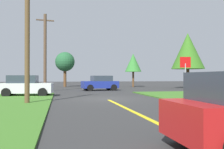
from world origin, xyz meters
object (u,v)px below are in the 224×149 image
Objects in this scene: car_on_crossroad at (221,84)px; utility_pole_mid at (45,52)px; car_approaching_junction at (100,83)px; pine_tree_center at (188,51)px; oak_tree_right at (65,62)px; stop_sign at (185,70)px; oak_tree_left at (133,63)px; parked_car_near_building at (26,86)px; utility_pole_near at (27,35)px.

utility_pole_mid reaches higher than car_on_crossroad.
car_approaching_junction is 12.80m from pine_tree_center.
pine_tree_center reaches higher than car_on_crossroad.
pine_tree_center reaches higher than oak_tree_right.
utility_pole_mid is at bearing 72.83° from car_on_crossroad.
pine_tree_center is (8.21, 15.09, 2.87)m from stop_sign.
parked_car_near_building is at bearing -130.45° from oak_tree_left.
car_approaching_junction and car_on_crossroad have the same top height.
utility_pole_mid is at bearing 88.62° from utility_pole_near.
utility_pole_near reaches higher than oak_tree_right.
utility_pole_near reaches higher than stop_sign.
utility_pole_near is (0.80, -5.94, 3.01)m from parked_car_near_building.
utility_pole_mid reaches higher than oak_tree_right.
car_on_crossroad is at bearing 22.07° from utility_pole_near.
utility_pole_near is at bearing -96.06° from oak_tree_right.
car_approaching_junction is at bearing 64.85° from utility_pole_near.
pine_tree_center reaches higher than oak_tree_left.
car_on_crossroad is (10.51, -6.31, 0.00)m from car_approaching_junction.
utility_pole_near is 1.42× the size of oak_tree_right.
oak_tree_left is (13.10, 15.37, 2.72)m from parked_car_near_building.
utility_pole_mid is (1.09, 6.18, 3.26)m from parked_car_near_building.
pine_tree_center is at bearing -7.66° from car_on_crossroad.
oak_tree_left is at bearing 54.64° from parked_car_near_building.
oak_tree_left is (12.01, 9.19, -0.54)m from utility_pole_mid.
oak_tree_right is (2.52, 23.70, -0.14)m from utility_pole_near.
oak_tree_left is (6.17, 8.25, 2.72)m from car_approaching_junction.
car_on_crossroad is 0.94× the size of oak_tree_left.
oak_tree_left reaches higher than stop_sign.
utility_pole_near is at bearing -91.38° from utility_pole_mid.
oak_tree_left reaches higher than car_approaching_junction.
car_on_crossroad is 17.51m from utility_pole_mid.
oak_tree_left is at bearing 60.00° from utility_pole_near.
oak_tree_left is at bearing 135.25° from pine_tree_center.
parked_car_near_building is 0.56× the size of pine_tree_center.
oak_tree_right is (3.31, 17.76, 2.87)m from parked_car_near_building.
car_approaching_junction is at bearing 60.02° from car_on_crossroad.
oak_tree_right reaches higher than parked_car_near_building.
utility_pole_mid is at bearing 85.08° from parked_car_near_building.
utility_pole_near is 23.89m from pine_tree_center.
pine_tree_center is 17.49m from oak_tree_right.
car_on_crossroad is 15.44m from oak_tree_left.
utility_pole_near reaches higher than parked_car_near_building.
car_on_crossroad is at bearing -50.21° from oak_tree_right.
utility_pole_mid is at bearing -142.57° from oak_tree_left.
parked_car_near_building is at bearing 93.66° from car_on_crossroad.
utility_pole_mid is (-16.35, 5.37, 3.25)m from car_on_crossroad.
oak_tree_left is 0.95× the size of oak_tree_right.
parked_car_near_building is at bearing -100.57° from oak_tree_right.
utility_pole_near reaches higher than pine_tree_center.
pine_tree_center reaches higher than stop_sign.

